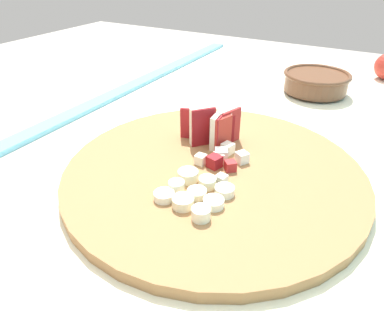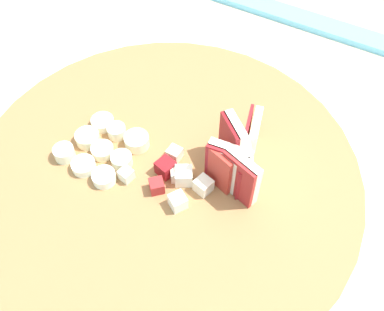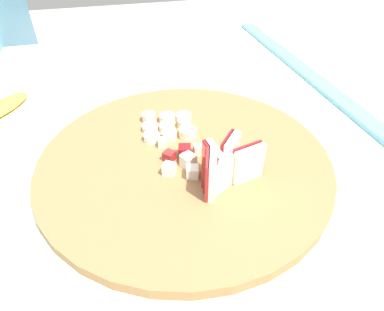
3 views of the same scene
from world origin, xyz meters
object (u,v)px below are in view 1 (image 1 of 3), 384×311
at_px(apple_wedge_fan, 215,128).
at_px(apple_dice_pile, 221,159).
at_px(cutting_board, 212,172).
at_px(banana_slice_rows, 194,192).
at_px(ceramic_bowl, 316,81).

xyz_separation_m(apple_wedge_fan, apple_dice_pile, (0.06, 0.04, -0.02)).
relative_size(cutting_board, banana_slice_rows, 4.88).
relative_size(apple_wedge_fan, banana_slice_rows, 1.03).
bearing_deg(cutting_board, apple_wedge_fan, -155.52).
height_order(cutting_board, banana_slice_rows, banana_slice_rows).
bearing_deg(cutting_board, apple_dice_pile, 158.50).
height_order(cutting_board, apple_wedge_fan, apple_wedge_fan).
relative_size(apple_wedge_fan, ceramic_bowl, 0.61).
xyz_separation_m(cutting_board, banana_slice_rows, (0.08, 0.01, 0.02)).
xyz_separation_m(banana_slice_rows, ceramic_bowl, (-0.53, 0.04, 0.01)).
distance_m(banana_slice_rows, ceramic_bowl, 0.54).
xyz_separation_m(apple_wedge_fan, ceramic_bowl, (-0.38, 0.09, -0.02)).
distance_m(cutting_board, banana_slice_rows, 0.08).
relative_size(apple_wedge_fan, apple_dice_pile, 0.93).
bearing_deg(ceramic_bowl, apple_dice_pile, -6.13).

